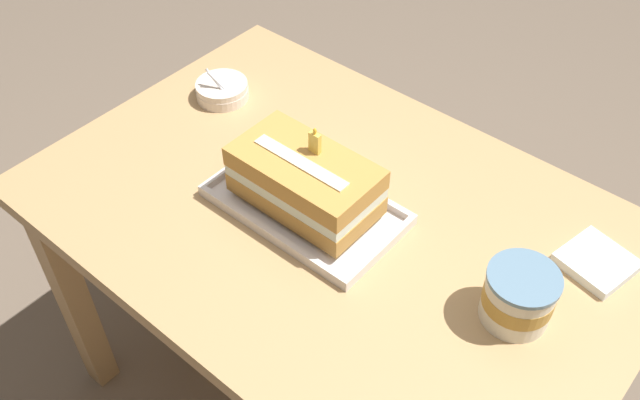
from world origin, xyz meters
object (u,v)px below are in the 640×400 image
at_px(foil_tray, 306,207).
at_px(bowl_stack, 222,90).
at_px(birthday_cake, 305,180).
at_px(ice_cream_tub, 519,296).
at_px(napkin_pile, 597,262).

relative_size(foil_tray, bowl_stack, 3.11).
bearing_deg(foil_tray, birthday_cake, 90.00).
bearing_deg(ice_cream_tub, foil_tray, -174.90).
distance_m(birthday_cake, bowl_stack, 0.42).
relative_size(birthday_cake, ice_cream_tub, 2.28).
distance_m(foil_tray, bowl_stack, 0.41).
xyz_separation_m(bowl_stack, ice_cream_tub, (0.82, -0.11, 0.03)).
relative_size(bowl_stack, napkin_pile, 0.88).
distance_m(bowl_stack, ice_cream_tub, 0.82).
bearing_deg(ice_cream_tub, napkin_pile, 72.77).
bearing_deg(foil_tray, ice_cream_tub, 5.10).
relative_size(ice_cream_tub, napkin_pile, 0.89).
relative_size(birthday_cake, napkin_pile, 2.01).
height_order(ice_cream_tub, napkin_pile, ice_cream_tub).
height_order(birthday_cake, bowl_stack, birthday_cake).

